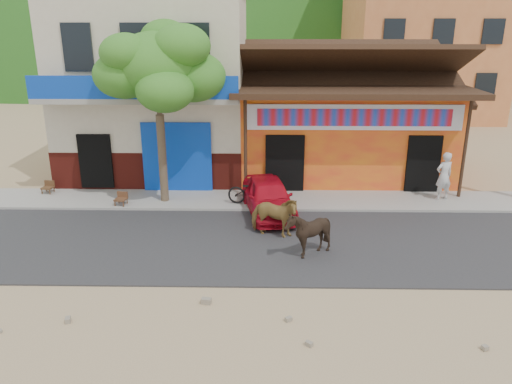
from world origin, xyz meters
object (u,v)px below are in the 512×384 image
at_px(red_car, 268,196).
at_px(cafe_chair_right, 120,194).
at_px(cow_tan, 274,216).
at_px(pedestrian, 444,176).
at_px(tree, 160,115).
at_px(cow_dark, 308,233).
at_px(scooter, 253,192).
at_px(cafe_chair_left, 47,182).

bearing_deg(red_car, cafe_chair_right, 163.81).
bearing_deg(cow_tan, pedestrian, -43.44).
relative_size(red_car, cafe_chair_right, 4.34).
height_order(tree, cow_tan, tree).
relative_size(cow_dark, cafe_chair_right, 1.63).
bearing_deg(red_car, cow_tan, -95.77).
bearing_deg(scooter, cafe_chair_right, 104.08).
bearing_deg(pedestrian, cow_tan, 9.99).
bearing_deg(red_car, cafe_chair_left, 157.53).
bearing_deg(red_car, scooter, 119.58).
bearing_deg(cow_dark, tree, -123.51).
xyz_separation_m(cow_tan, cow_dark, (0.90, -1.28, 0.03)).
relative_size(cow_tan, cow_dark, 1.13).
distance_m(scooter, cafe_chair_left, 7.58).
bearing_deg(pedestrian, red_car, -5.67).
height_order(cow_dark, red_car, cow_dark).
distance_m(cow_tan, cafe_chair_right, 5.65).
relative_size(scooter, pedestrian, 1.06).
xyz_separation_m(cafe_chair_left, cafe_chair_right, (3.00, -1.20, 0.00)).
bearing_deg(cafe_chair_right, cafe_chair_left, 167.05).
height_order(pedestrian, cafe_chair_right, pedestrian).
bearing_deg(pedestrian, cow_dark, 23.41).
bearing_deg(cow_tan, scooter, 33.88).
relative_size(red_car, pedestrian, 2.07).
distance_m(tree, cafe_chair_left, 5.16).
relative_size(cow_tan, cafe_chair_right, 1.84).
xyz_separation_m(red_car, cafe_chair_left, (-8.00, 1.70, -0.11)).
relative_size(cow_dark, cafe_chair_left, 1.63).
height_order(tree, red_car, tree).
bearing_deg(scooter, cafe_chair_left, 94.50).
xyz_separation_m(cow_dark, red_car, (-1.05, 3.10, -0.06)).
bearing_deg(cafe_chair_right, cow_tan, -15.39).
height_order(cow_dark, scooter, cow_dark).
relative_size(tree, cafe_chair_left, 7.44).
relative_size(cow_dark, scooter, 0.74).
height_order(red_car, cafe_chair_left, red_car).
xyz_separation_m(cow_tan, scooter, (-0.65, 2.41, -0.08)).
xyz_separation_m(red_car, cafe_chair_right, (-5.00, 0.50, -0.11)).
height_order(cow_dark, cafe_chair_right, cow_dark).
bearing_deg(cafe_chair_left, tree, -2.02).
relative_size(pedestrian, cafe_chair_right, 2.09).
distance_m(cow_dark, red_car, 3.27).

